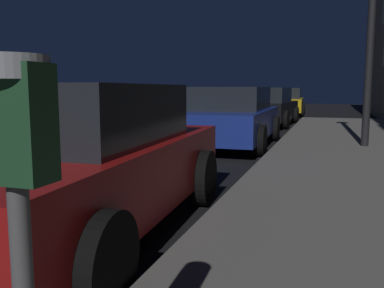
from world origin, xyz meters
The scene contains 5 objects.
parking_meter centered at (4.40, 0.01, 1.15)m, with size 0.19×0.19×1.32m.
car_red centered at (2.85, 2.52, 0.71)m, with size 2.27×4.17×1.43m.
car_blue centered at (2.85, 9.01, 0.72)m, with size 2.13×4.38×1.43m.
car_black centered at (2.85, 15.11, 0.72)m, with size 2.16×4.53×1.43m.
car_yellow_cab centered at (2.85, 21.35, 0.72)m, with size 2.21×4.29×1.43m.
Camera 1 is at (5.15, -0.83, 1.39)m, focal length 38.89 mm.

